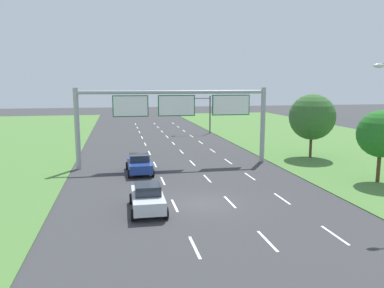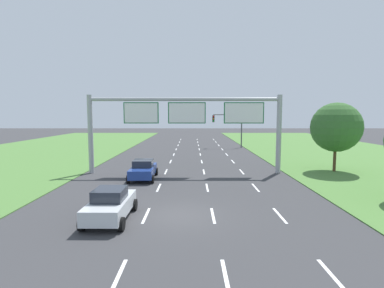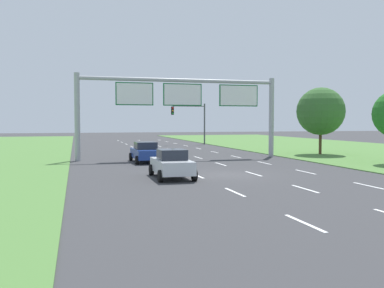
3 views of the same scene
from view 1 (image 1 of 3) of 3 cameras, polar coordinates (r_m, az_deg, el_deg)
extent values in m
plane|color=#38383A|center=(23.37, 1.64, -9.09)|extent=(200.00, 200.00, 0.00)
cube|color=white|center=(17.55, 0.40, -15.44)|extent=(0.14, 2.40, 0.01)
cube|color=white|center=(23.06, -2.66, -9.34)|extent=(0.14, 2.40, 0.01)
cube|color=white|center=(28.76, -4.47, -5.61)|extent=(0.14, 2.40, 0.01)
cube|color=white|center=(34.56, -5.67, -3.12)|extent=(0.14, 2.40, 0.01)
cube|color=white|center=(40.43, -6.51, -1.34)|extent=(0.14, 2.40, 0.01)
cube|color=white|center=(46.32, -7.14, -0.02)|extent=(0.14, 2.40, 0.01)
cube|color=white|center=(52.24, -7.63, 1.00)|extent=(0.14, 2.40, 0.01)
cube|color=white|center=(58.18, -8.02, 1.82)|extent=(0.14, 2.40, 0.01)
cube|color=white|center=(64.13, -8.34, 2.48)|extent=(0.14, 2.40, 0.01)
cube|color=white|center=(70.09, -8.60, 3.03)|extent=(0.14, 2.40, 0.01)
cube|color=white|center=(18.52, 11.41, -14.26)|extent=(0.14, 2.40, 0.01)
cube|color=white|center=(23.80, 5.79, -8.78)|extent=(0.14, 2.40, 0.01)
cube|color=white|center=(29.36, 2.35, -5.28)|extent=(0.14, 2.40, 0.01)
cube|color=white|center=(35.07, 0.04, -2.89)|extent=(0.14, 2.40, 0.01)
cube|color=white|center=(40.86, -1.62, -1.18)|extent=(0.14, 2.40, 0.01)
cube|color=white|center=(46.70, -2.86, 0.11)|extent=(0.14, 2.40, 0.01)
cube|color=white|center=(52.58, -3.82, 1.12)|extent=(0.14, 2.40, 0.01)
cube|color=white|center=(58.48, -4.59, 1.92)|extent=(0.14, 2.40, 0.01)
cube|color=white|center=(64.40, -5.22, 2.57)|extent=(0.14, 2.40, 0.01)
cube|color=white|center=(70.34, -5.75, 3.11)|extent=(0.14, 2.40, 0.01)
cube|color=white|center=(20.06, 20.92, -12.83)|extent=(0.14, 2.40, 0.01)
cube|color=white|center=(25.02, 13.56, -8.09)|extent=(0.14, 2.40, 0.01)
cube|color=white|center=(30.36, 8.81, -4.90)|extent=(0.14, 2.40, 0.01)
cube|color=white|center=(35.91, 5.53, -2.65)|extent=(0.14, 2.40, 0.01)
cube|color=white|center=(41.58, 3.14, -1.01)|extent=(0.14, 2.40, 0.01)
cube|color=white|center=(47.33, 1.34, 0.24)|extent=(0.14, 2.40, 0.01)
cube|color=white|center=(53.14, -0.08, 1.22)|extent=(0.14, 2.40, 0.01)
cube|color=white|center=(58.99, -1.21, 2.00)|extent=(0.14, 2.40, 0.01)
cube|color=white|center=(64.86, -2.15, 2.65)|extent=(0.14, 2.40, 0.01)
cube|color=white|center=(70.76, -2.92, 3.18)|extent=(0.14, 2.40, 0.01)
cube|color=silver|center=(22.08, -6.78, -8.40)|extent=(1.81, 4.06, 0.72)
cube|color=#232833|center=(21.84, -6.80, -6.83)|extent=(1.47, 1.66, 0.57)
cylinder|color=black|center=(23.55, -9.23, -8.24)|extent=(0.23, 0.64, 0.64)
cylinder|color=black|center=(23.65, -4.80, -8.08)|extent=(0.23, 0.64, 0.64)
cylinder|color=black|center=(20.76, -9.00, -10.64)|extent=(0.23, 0.64, 0.64)
cylinder|color=black|center=(20.88, -3.95, -10.43)|extent=(0.23, 0.64, 0.64)
cube|color=navy|center=(31.31, -8.03, -3.20)|extent=(1.91, 4.28, 0.70)
cube|color=#232833|center=(31.27, -8.07, -2.05)|extent=(1.59, 1.75, 0.55)
cylinder|color=black|center=(32.87, -9.86, -3.28)|extent=(0.23, 0.64, 0.64)
cylinder|color=black|center=(33.00, -6.63, -3.16)|extent=(0.23, 0.64, 0.64)
cylinder|color=black|center=(29.80, -9.56, -4.56)|extent=(0.23, 0.64, 0.64)
cylinder|color=black|center=(29.95, -6.00, -4.41)|extent=(0.23, 0.64, 0.64)
cylinder|color=#9EA0A5|center=(33.42, -17.09, 2.18)|extent=(0.44, 0.44, 7.00)
cylinder|color=#9EA0A5|center=(35.84, 10.73, 2.87)|extent=(0.44, 0.44, 7.00)
cylinder|color=#9EA0A5|center=(33.41, -2.73, 7.91)|extent=(16.80, 0.32, 0.32)
cube|color=#0C5B28|center=(33.10, -9.35, 5.72)|extent=(3.09, 0.12, 1.87)
cube|color=white|center=(33.04, -9.34, 5.71)|extent=(2.93, 0.01, 1.71)
cube|color=#0C5B28|center=(33.49, -2.37, 5.87)|extent=(3.32, 0.12, 1.87)
cube|color=white|center=(33.42, -2.35, 5.86)|extent=(3.16, 0.01, 1.71)
cube|color=#0C5B28|center=(34.63, 5.95, 5.93)|extent=(3.54, 0.12, 1.87)
cube|color=white|center=(34.57, 5.99, 5.93)|extent=(3.38, 0.01, 1.71)
cylinder|color=#47494F|center=(55.97, 2.76, 4.49)|extent=(0.20, 0.20, 5.60)
cylinder|color=#47494F|center=(55.32, 0.50, 6.99)|extent=(4.50, 0.14, 0.14)
cube|color=black|center=(54.93, -1.81, 6.29)|extent=(0.32, 0.36, 1.10)
sphere|color=red|center=(54.72, -1.78, 6.67)|extent=(0.22, 0.22, 0.22)
sphere|color=orange|center=(54.73, -1.77, 6.28)|extent=(0.22, 0.22, 0.22)
sphere|color=green|center=(54.75, -1.77, 5.89)|extent=(0.22, 0.22, 0.22)
ellipsoid|color=silver|center=(22.27, 26.59, 10.62)|extent=(0.64, 0.32, 0.24)
cylinder|color=#513823|center=(31.10, 26.55, -3.17)|extent=(0.27, 0.27, 2.40)
sphere|color=#226A21|center=(30.71, 26.88, 1.40)|extent=(3.46, 3.46, 3.46)
cylinder|color=#513823|center=(39.00, 17.63, -0.29)|extent=(0.27, 0.27, 2.43)
sphere|color=#33602B|center=(38.65, 17.84, 3.95)|extent=(4.49, 4.49, 4.49)
camera|label=2|loc=(8.80, 29.27, -5.48)|focal=28.00mm
camera|label=3|loc=(5.85, -123.38, -50.84)|focal=40.00mm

